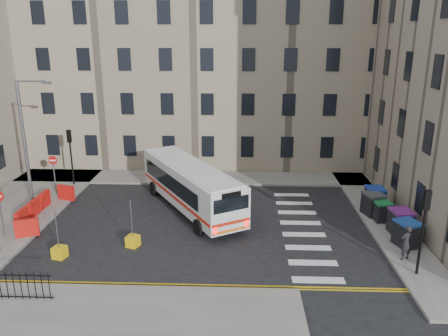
# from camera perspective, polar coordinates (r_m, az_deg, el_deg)

# --- Properties ---
(ground) EXTENTS (120.00, 120.00, 0.00)m
(ground) POSITION_cam_1_polar(r_m,az_deg,el_deg) (26.09, 1.24, -7.40)
(ground) COLOR black
(ground) RESTS_ON ground
(pavement_north) EXTENTS (36.00, 3.20, 0.15)m
(pavement_north) POSITION_cam_1_polar(r_m,az_deg,el_deg) (34.67, -8.47, -1.20)
(pavement_north) COLOR slate
(pavement_north) RESTS_ON ground
(pavement_east) EXTENTS (2.40, 26.00, 0.15)m
(pavement_east) POSITION_cam_1_polar(r_m,az_deg,el_deg) (30.98, 18.31, -4.12)
(pavement_east) COLOR slate
(pavement_east) RESTS_ON ground
(pavement_west) EXTENTS (6.00, 22.00, 0.15)m
(pavement_west) POSITION_cam_1_polar(r_m,az_deg,el_deg) (30.56, -26.11, -5.33)
(pavement_west) COLOR slate
(pavement_west) RESTS_ON ground
(pavement_sw) EXTENTS (20.00, 6.00, 0.15)m
(pavement_sw) POSITION_cam_1_polar(r_m,az_deg,el_deg) (18.91, -22.41, -18.86)
(pavement_sw) COLOR slate
(pavement_sw) RESTS_ON ground
(terrace_north) EXTENTS (38.30, 10.80, 17.20)m
(terrace_north) POSITION_cam_1_polar(r_m,az_deg,el_deg) (40.02, -8.63, 13.68)
(terrace_north) COLOR gray
(terrace_north) RESTS_ON ground
(traffic_light_east) EXTENTS (0.28, 0.22, 4.10)m
(traffic_light_east) POSITION_cam_1_polar(r_m,az_deg,el_deg) (21.54, 24.68, -6.15)
(traffic_light_east) COLOR black
(traffic_light_east) RESTS_ON pavement_east
(traffic_light_nw) EXTENTS (0.28, 0.22, 4.10)m
(traffic_light_nw) POSITION_cam_1_polar(r_m,az_deg,el_deg) (33.63, -19.43, 2.40)
(traffic_light_nw) COLOR black
(traffic_light_nw) RESTS_ON pavement_west
(streetlamp) EXTENTS (0.50, 0.22, 8.14)m
(streetlamp) POSITION_cam_1_polar(r_m,az_deg,el_deg) (29.73, -24.59, 2.92)
(streetlamp) COLOR #595B5E
(streetlamp) RESTS_ON pavement_west
(no_entry_north) EXTENTS (0.60, 0.08, 3.00)m
(no_entry_north) POSITION_cam_1_polar(r_m,az_deg,el_deg) (32.25, -21.38, 0.13)
(no_entry_north) COLOR #595B5E
(no_entry_north) RESTS_ON pavement_west
(no_entry_south) EXTENTS (0.60, 0.08, 3.00)m
(no_entry_south) POSITION_cam_1_polar(r_m,az_deg,el_deg) (26.32, -27.27, -4.27)
(no_entry_south) COLOR #595B5E
(no_entry_south) RESTS_ON pavement_west
(roadworks_barriers) EXTENTS (1.66, 6.26, 1.00)m
(roadworks_barriers) POSITION_cam_1_polar(r_m,az_deg,el_deg) (28.98, -22.93, -4.87)
(roadworks_barriers) COLOR red
(roadworks_barriers) RESTS_ON pavement_west
(bus) EXTENTS (7.52, 10.39, 2.90)m
(bus) POSITION_cam_1_polar(r_m,az_deg,el_deg) (27.83, -4.46, -2.14)
(bus) COLOR silver
(bus) RESTS_ON ground
(wheelie_bin_a) EXTENTS (1.44, 1.54, 1.36)m
(wheelie_bin_a) POSITION_cam_1_polar(r_m,az_deg,el_deg) (24.96, 22.81, -7.87)
(wheelie_bin_a) COLOR black
(wheelie_bin_a) RESTS_ON pavement_east
(wheelie_bin_b) EXTENTS (1.23, 1.37, 1.39)m
(wheelie_bin_b) POSITION_cam_1_polar(r_m,az_deg,el_deg) (26.23, 22.05, -6.55)
(wheelie_bin_b) COLOR black
(wheelie_bin_b) RESTS_ON pavement_east
(wheelie_bin_c) EXTENTS (1.04, 1.17, 1.19)m
(wheelie_bin_c) POSITION_cam_1_polar(r_m,az_deg,el_deg) (27.71, 19.90, -5.29)
(wheelie_bin_c) COLOR black
(wheelie_bin_c) RESTS_ON pavement_east
(wheelie_bin_d) EXTENTS (1.38, 1.49, 1.37)m
(wheelie_bin_d) POSITION_cam_1_polar(r_m,az_deg,el_deg) (28.39, 18.90, -4.45)
(wheelie_bin_d) COLOR black
(wheelie_bin_d) RESTS_ON pavement_east
(wheelie_bin_e) EXTENTS (1.11, 1.26, 1.37)m
(wheelie_bin_e) POSITION_cam_1_polar(r_m,az_deg,el_deg) (29.43, 19.09, -3.71)
(wheelie_bin_e) COLOR black
(wheelie_bin_e) RESTS_ON pavement_east
(pedestrian) EXTENTS (0.78, 0.68, 1.80)m
(pedestrian) POSITION_cam_1_polar(r_m,az_deg,el_deg) (23.37, 22.69, -8.99)
(pedestrian) COLOR black
(pedestrian) RESTS_ON pavement_east
(bollard_yellow) EXTENTS (0.76, 0.76, 0.60)m
(bollard_yellow) POSITION_cam_1_polar(r_m,az_deg,el_deg) (23.93, -11.81, -9.33)
(bollard_yellow) COLOR #E1B30C
(bollard_yellow) RESTS_ON ground
(bollard_chevron) EXTENTS (0.73, 0.73, 0.60)m
(bollard_chevron) POSITION_cam_1_polar(r_m,az_deg,el_deg) (23.82, -20.68, -10.26)
(bollard_chevron) COLOR gold
(bollard_chevron) RESTS_ON ground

